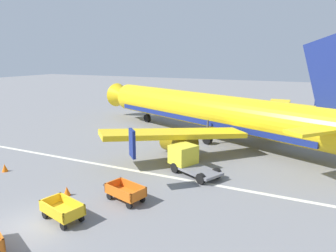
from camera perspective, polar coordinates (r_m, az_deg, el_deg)
ground_plane at (r=19.23m, az=-24.34°, el=-16.54°), size 220.00×220.00×0.00m
apron_stripe at (r=25.73m, az=-7.99°, el=-7.91°), size 120.00×0.36×0.01m
airplane at (r=34.61m, az=7.99°, el=2.71°), size 35.96×29.38×11.34m
baggage_cart_third_in_row at (r=18.90m, az=-19.07°, el=-14.54°), size 3.62×1.98×1.07m
baggage_cart_fourth_in_row at (r=20.22m, az=-7.93°, el=-12.06°), size 3.62×2.02×1.07m
service_truck_beside_carts at (r=24.58m, az=3.62°, el=-6.10°), size 4.77×3.61×2.10m
traffic_cone_near_plane at (r=28.13m, az=-28.09°, el=-6.87°), size 0.48×0.48×0.63m
traffic_cone_mid_apron at (r=21.91m, az=-18.29°, el=-11.40°), size 0.48×0.48×0.63m
traffic_cone_by_carts at (r=30.56m, az=1.27°, el=-3.78°), size 0.50×0.50×0.65m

